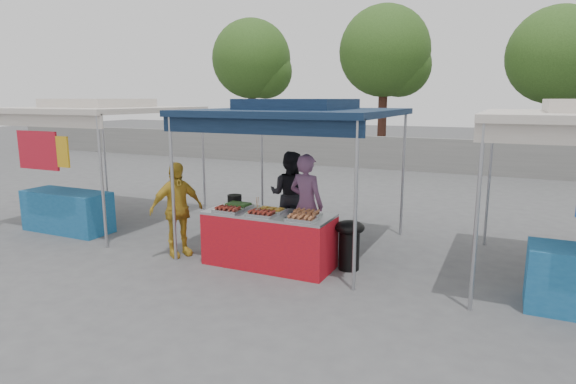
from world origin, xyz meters
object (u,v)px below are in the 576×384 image
at_px(helper_man, 290,194).
at_px(vendor_woman, 306,205).
at_px(customer_person, 177,209).
at_px(cooking_pot, 235,199).
at_px(vendor_table, 269,239).
at_px(wok_burner, 349,241).

bearing_deg(helper_man, vendor_woman, 122.03).
height_order(vendor_woman, helper_man, vendor_woman).
bearing_deg(customer_person, cooking_pot, -25.01).
height_order(vendor_table, wok_burner, vendor_table).
relative_size(vendor_table, customer_person, 1.28).
xyz_separation_m(cooking_pot, customer_person, (-0.76, -0.57, -0.14)).
relative_size(vendor_table, wok_burner, 2.60).
xyz_separation_m(vendor_woman, helper_man, (-0.70, 0.88, -0.04)).
relative_size(wok_burner, vendor_woman, 0.45).
xyz_separation_m(vendor_table, wok_burner, (1.19, 0.36, 0.03)).
xyz_separation_m(wok_burner, vendor_woman, (-0.87, 0.38, 0.39)).
distance_m(cooking_pot, wok_burner, 2.08).
bearing_deg(cooking_pot, wok_burner, -0.32).
bearing_deg(vendor_table, helper_man, 103.61).
xyz_separation_m(cooking_pot, wok_burner, (2.02, -0.01, -0.46)).
bearing_deg(vendor_woman, customer_person, 36.79).
bearing_deg(helper_man, wok_burner, 134.63).
bearing_deg(helper_man, vendor_table, 96.88).
bearing_deg(cooking_pot, helper_man, 70.41).
height_order(vendor_table, cooking_pot, cooking_pot).
xyz_separation_m(vendor_table, vendor_woman, (0.31, 0.75, 0.42)).
relative_size(cooking_pot, customer_person, 0.15).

